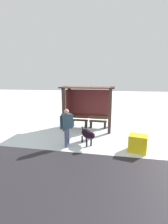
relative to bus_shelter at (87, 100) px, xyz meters
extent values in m
plane|color=white|center=(0.12, -0.22, -1.67)|extent=(60.00, 60.00, 0.00)
cube|color=#382622|center=(-1.14, -0.81, -0.48)|extent=(0.15, 0.15, 2.38)
cube|color=#382622|center=(1.37, -0.81, -0.48)|extent=(0.15, 0.15, 2.38)
cube|color=#382622|center=(-1.14, 0.36, -0.48)|extent=(0.15, 0.15, 2.38)
cube|color=#382622|center=(1.37, 0.36, -0.48)|extent=(0.15, 0.15, 2.38)
cube|color=#311B15|center=(0.12, -0.22, 0.74)|extent=(2.93, 1.58, 0.06)
cube|color=maroon|center=(0.12, 0.36, -0.25)|extent=(2.37, 0.08, 1.65)
cube|color=#382622|center=(0.12, 0.34, -1.14)|extent=(2.37, 0.06, 0.08)
cube|color=maroon|center=(-1.14, -0.02, -0.25)|extent=(0.08, 0.64, 1.65)
cube|color=#532818|center=(-0.45, 0.06, -1.26)|extent=(1.03, 0.35, 0.04)
cube|color=#532818|center=(-0.45, 0.22, -1.06)|extent=(0.98, 0.04, 0.20)
cube|color=black|center=(-0.03, 0.06, -1.47)|extent=(0.12, 0.30, 0.40)
cube|color=black|center=(-0.87, 0.06, -1.47)|extent=(0.12, 0.30, 0.40)
cube|color=brown|center=(0.68, 0.06, -1.27)|extent=(1.03, 0.34, 0.05)
cube|color=brown|center=(0.68, 0.21, -1.06)|extent=(0.98, 0.04, 0.20)
cube|color=#2B251E|center=(1.10, 0.06, -1.48)|extent=(0.12, 0.29, 0.38)
cube|color=#2B251E|center=(0.27, 0.06, -1.48)|extent=(0.12, 0.29, 0.38)
cube|color=#304A58|center=(-0.39, -2.76, -0.57)|extent=(0.49, 0.45, 0.63)
sphere|color=tan|center=(-0.39, -2.76, -0.15)|extent=(0.21, 0.21, 0.21)
cylinder|color=#424972|center=(-0.36, -2.94, -1.28)|extent=(0.20, 0.20, 0.79)
cylinder|color=#424972|center=(-0.41, -2.58, -1.28)|extent=(0.20, 0.20, 0.79)
cylinder|color=#304A58|center=(-0.59, -2.91, -0.60)|extent=(0.13, 0.13, 0.56)
cylinder|color=#304A58|center=(-0.18, -2.61, -0.60)|extent=(0.13, 0.13, 0.56)
ellipsoid|color=black|center=(0.42, -2.44, -1.18)|extent=(0.73, 0.86, 0.39)
sphere|color=black|center=(0.70, -2.85, -1.10)|extent=(0.29, 0.29, 0.29)
cylinder|color=black|center=(0.17, -2.06, -1.12)|extent=(0.13, 0.15, 0.24)
cylinder|color=black|center=(0.48, -2.71, -1.52)|extent=(0.07, 0.07, 0.30)
cylinder|color=black|center=(0.65, -2.60, -1.52)|extent=(0.07, 0.07, 0.30)
cylinder|color=black|center=(0.19, -2.29, -1.52)|extent=(0.07, 0.07, 0.30)
cylinder|color=black|center=(0.37, -2.17, -1.52)|extent=(0.07, 0.07, 0.30)
cube|color=#2A262C|center=(0.12, -5.31, -1.67)|extent=(36.00, 3.89, 0.01)
cube|color=yellow|center=(2.57, -2.77, -1.33)|extent=(0.80, 0.69, 0.68)
camera|label=1|loc=(1.56, -9.03, 1.19)|focal=25.41mm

